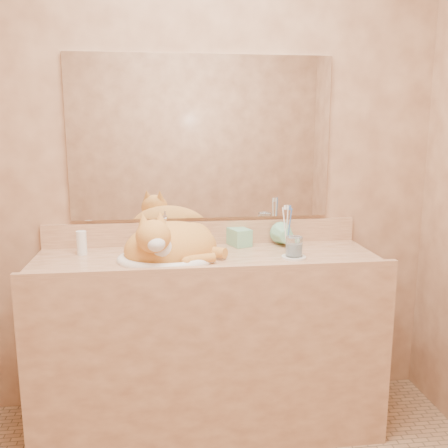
{
  "coord_description": "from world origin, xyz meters",
  "views": [
    {
      "loc": [
        -0.21,
        -1.51,
        1.45
      ],
      "look_at": [
        0.08,
        0.7,
        1.01
      ],
      "focal_mm": 40.0,
      "sensor_mm": 36.0,
      "label": 1
    }
  ],
  "objects": [
    {
      "name": "wall_front",
      "position": [
        0.0,
        -1.0,
        1.25
      ],
      "size": [
        2.4,
        0.02,
        2.5
      ],
      "primitive_type": "cube",
      "color": "#8D5D40",
      "rests_on": "ground"
    },
    {
      "name": "soap_dispenser",
      "position": [
        0.21,
        0.88,
        0.95
      ],
      "size": [
        0.11,
        0.12,
        0.2
      ],
      "primitive_type": "imported",
      "rotation": [
        0.0,
        0.0,
        0.34
      ],
      "color": "#7CC69B",
      "rests_on": "vanity_counter"
    },
    {
      "name": "mirror",
      "position": [
        0.0,
        0.99,
        1.39
      ],
      "size": [
        1.3,
        0.02,
        0.8
      ],
      "primitive_type": "cube",
      "color": "white",
      "rests_on": "wall_back"
    },
    {
      "name": "wall_back",
      "position": [
        0.0,
        1.0,
        1.25
      ],
      "size": [
        2.4,
        0.02,
        2.5
      ],
      "primitive_type": "cube",
      "color": "#8D5D40",
      "rests_on": "ground"
    },
    {
      "name": "lotion_bottle",
      "position": [
        -0.58,
        0.85,
        0.91
      ],
      "size": [
        0.05,
        0.05,
        0.11
      ],
      "primitive_type": "cylinder",
      "color": "white",
      "rests_on": "vanity_counter"
    },
    {
      "name": "water_glass",
      "position": [
        0.39,
        0.66,
        0.91
      ],
      "size": [
        0.08,
        0.08,
        0.09
      ],
      "primitive_type": "cylinder",
      "color": "white",
      "rests_on": "saucer"
    },
    {
      "name": "toothbrush_cup",
      "position": [
        0.41,
        0.84,
        0.9
      ],
      "size": [
        0.12,
        0.12,
        0.11
      ],
      "primitive_type": "imported",
      "rotation": [
        0.0,
        0.0,
        0.06
      ],
      "color": "#7CC69B",
      "rests_on": "vanity_counter"
    },
    {
      "name": "vanity_counter",
      "position": [
        0.0,
        0.72,
        0.42
      ],
      "size": [
        1.6,
        0.55,
        0.85
      ],
      "primitive_type": null,
      "color": "#996444",
      "rests_on": "floor"
    },
    {
      "name": "faucet",
      "position": [
        -0.19,
        0.87,
        0.93
      ],
      "size": [
        0.04,
        0.11,
        0.15
      ],
      "primitive_type": null,
      "rotation": [
        0.0,
        0.0,
        0.0
      ],
      "color": "white",
      "rests_on": "vanity_counter"
    },
    {
      "name": "saucer",
      "position": [
        0.39,
        0.66,
        0.85
      ],
      "size": [
        0.11,
        0.11,
        0.01
      ],
      "primitive_type": "cylinder",
      "color": "white",
      "rests_on": "vanity_counter"
    },
    {
      "name": "cat",
      "position": [
        -0.17,
        0.72,
        0.93
      ],
      "size": [
        0.54,
        0.49,
        0.24
      ],
      "primitive_type": null,
      "rotation": [
        0.0,
        0.0,
        0.34
      ],
      "color": "#C97B2E",
      "rests_on": "sink_basin"
    },
    {
      "name": "toothbrushes",
      "position": [
        0.41,
        0.84,
        0.98
      ],
      "size": [
        0.04,
        0.04,
        0.22
      ],
      "primitive_type": null,
      "color": "white",
      "rests_on": "toothbrush_cup"
    },
    {
      "name": "sink_basin",
      "position": [
        -0.19,
        0.7,
        0.92
      ],
      "size": [
        0.49,
        0.43,
        0.14
      ],
      "primitive_type": null,
      "rotation": [
        0.0,
        0.0,
        -0.17
      ],
      "color": "white",
      "rests_on": "vanity_counter"
    }
  ]
}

